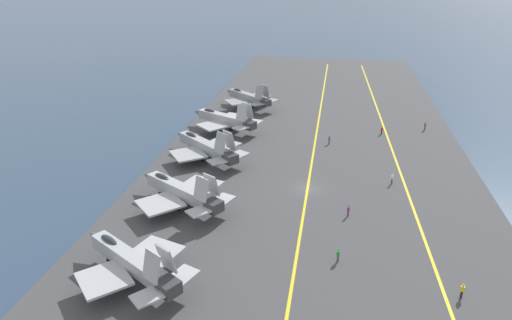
{
  "coord_description": "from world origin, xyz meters",
  "views": [
    {
      "loc": [
        -62.97,
        -3.1,
        31.8
      ],
      "look_at": [
        3.64,
        8.69,
        2.9
      ],
      "focal_mm": 32.0,
      "sensor_mm": 36.0,
      "label": 1
    }
  ],
  "objects_px": {
    "parked_jet_fifth": "(248,97)",
    "crew_red_vest": "(382,130)",
    "parked_jet_second": "(180,191)",
    "crew_purple_vest": "(348,210)",
    "crew_brown_vest": "(425,126)",
    "crew_green_vest": "(338,255)",
    "crew_white_vest": "(392,178)",
    "parked_jet_nearest": "(130,261)",
    "crew_blue_vest": "(329,139)",
    "parked_jet_third": "(205,146)",
    "crew_yellow_vest": "(462,290)",
    "parked_jet_fourth": "(224,119)"
  },
  "relations": [
    {
      "from": "crew_green_vest",
      "to": "crew_brown_vest",
      "type": "bearing_deg",
      "value": -19.21
    },
    {
      "from": "parked_jet_nearest",
      "to": "parked_jet_fifth",
      "type": "relative_size",
      "value": 1.06
    },
    {
      "from": "crew_brown_vest",
      "to": "crew_white_vest",
      "type": "xyz_separation_m",
      "value": [
        -27.31,
        9.14,
        0.01
      ]
    },
    {
      "from": "parked_jet_nearest",
      "to": "crew_brown_vest",
      "type": "height_order",
      "value": "parked_jet_nearest"
    },
    {
      "from": "parked_jet_nearest",
      "to": "crew_red_vest",
      "type": "bearing_deg",
      "value": -29.8
    },
    {
      "from": "parked_jet_fourth",
      "to": "crew_purple_vest",
      "type": "relative_size",
      "value": 9.51
    },
    {
      "from": "crew_purple_vest",
      "to": "crew_brown_vest",
      "type": "xyz_separation_m",
      "value": [
        38.57,
        -15.93,
        0.04
      ]
    },
    {
      "from": "parked_jet_nearest",
      "to": "crew_yellow_vest",
      "type": "bearing_deg",
      "value": -84.74
    },
    {
      "from": "parked_jet_nearest",
      "to": "parked_jet_second",
      "type": "xyz_separation_m",
      "value": [
        16.85,
        0.15,
        -0.14
      ]
    },
    {
      "from": "parked_jet_third",
      "to": "crew_yellow_vest",
      "type": "xyz_separation_m",
      "value": [
        -30.93,
        -35.91,
        -1.4
      ]
    },
    {
      "from": "parked_jet_third",
      "to": "parked_jet_fifth",
      "type": "distance_m",
      "value": 31.91
    },
    {
      "from": "crew_purple_vest",
      "to": "crew_brown_vest",
      "type": "bearing_deg",
      "value": -22.44
    },
    {
      "from": "parked_jet_third",
      "to": "crew_blue_vest",
      "type": "bearing_deg",
      "value": -62.72
    },
    {
      "from": "parked_jet_second",
      "to": "crew_yellow_vest",
      "type": "xyz_separation_m",
      "value": [
        -13.68,
        -34.54,
        -1.44
      ]
    },
    {
      "from": "parked_jet_second",
      "to": "parked_jet_fifth",
      "type": "relative_size",
      "value": 1.09
    },
    {
      "from": "parked_jet_fifth",
      "to": "crew_brown_vest",
      "type": "bearing_deg",
      "value": -103.49
    },
    {
      "from": "parked_jet_fifth",
      "to": "parked_jet_nearest",
      "type": "bearing_deg",
      "value": -179.9
    },
    {
      "from": "crew_blue_vest",
      "to": "crew_red_vest",
      "type": "relative_size",
      "value": 1.05
    },
    {
      "from": "parked_jet_second",
      "to": "crew_purple_vest",
      "type": "relative_size",
      "value": 9.37
    },
    {
      "from": "crew_yellow_vest",
      "to": "crew_red_vest",
      "type": "distance_m",
      "value": 49.52
    },
    {
      "from": "crew_white_vest",
      "to": "crew_red_vest",
      "type": "bearing_deg",
      "value": -0.39
    },
    {
      "from": "parked_jet_second",
      "to": "crew_brown_vest",
      "type": "relative_size",
      "value": 8.99
    },
    {
      "from": "parked_jet_fourth",
      "to": "crew_green_vest",
      "type": "bearing_deg",
      "value": -150.56
    },
    {
      "from": "crew_white_vest",
      "to": "crew_green_vest",
      "type": "bearing_deg",
      "value": 159.92
    },
    {
      "from": "parked_jet_nearest",
      "to": "crew_yellow_vest",
      "type": "relative_size",
      "value": 8.91
    },
    {
      "from": "crew_yellow_vest",
      "to": "crew_brown_vest",
      "type": "bearing_deg",
      "value": -4.98
    },
    {
      "from": "crew_red_vest",
      "to": "crew_brown_vest",
      "type": "bearing_deg",
      "value": -65.53
    },
    {
      "from": "crew_brown_vest",
      "to": "crew_red_vest",
      "type": "xyz_separation_m",
      "value": [
        -4.09,
        8.98,
        -0.07
      ]
    },
    {
      "from": "parked_jet_second",
      "to": "crew_purple_vest",
      "type": "xyz_separation_m",
      "value": [
        1.16,
        -23.27,
        -1.46
      ]
    },
    {
      "from": "parked_jet_second",
      "to": "parked_jet_third",
      "type": "xyz_separation_m",
      "value": [
        17.24,
        1.36,
        -0.04
      ]
    },
    {
      "from": "parked_jet_fifth",
      "to": "crew_red_vest",
      "type": "distance_m",
      "value": 33.11
    },
    {
      "from": "crew_brown_vest",
      "to": "parked_jet_nearest",
      "type": "bearing_deg",
      "value": 145.39
    },
    {
      "from": "crew_brown_vest",
      "to": "crew_red_vest",
      "type": "height_order",
      "value": "crew_brown_vest"
    },
    {
      "from": "crew_yellow_vest",
      "to": "crew_blue_vest",
      "type": "bearing_deg",
      "value": 19.22
    },
    {
      "from": "crew_purple_vest",
      "to": "crew_yellow_vest",
      "type": "height_order",
      "value": "crew_yellow_vest"
    },
    {
      "from": "crew_blue_vest",
      "to": "crew_green_vest",
      "type": "bearing_deg",
      "value": -176.86
    },
    {
      "from": "crew_brown_vest",
      "to": "crew_purple_vest",
      "type": "bearing_deg",
      "value": 157.56
    },
    {
      "from": "parked_jet_second",
      "to": "crew_red_vest",
      "type": "height_order",
      "value": "parked_jet_second"
    },
    {
      "from": "crew_blue_vest",
      "to": "crew_red_vest",
      "type": "distance_m",
      "value": 12.68
    },
    {
      "from": "crew_brown_vest",
      "to": "crew_yellow_vest",
      "type": "distance_m",
      "value": 53.62
    },
    {
      "from": "crew_purple_vest",
      "to": "parked_jet_nearest",
      "type": "bearing_deg",
      "value": 127.93
    },
    {
      "from": "parked_jet_fifth",
      "to": "crew_brown_vest",
      "type": "relative_size",
      "value": 8.25
    },
    {
      "from": "crew_purple_vest",
      "to": "crew_white_vest",
      "type": "xyz_separation_m",
      "value": [
        11.26,
        -6.79,
        0.05
      ]
    },
    {
      "from": "crew_blue_vest",
      "to": "parked_jet_nearest",
      "type": "bearing_deg",
      "value": 156.31
    },
    {
      "from": "parked_jet_second",
      "to": "crew_blue_vest",
      "type": "relative_size",
      "value": 9.25
    },
    {
      "from": "parked_jet_nearest",
      "to": "crew_purple_vest",
      "type": "xyz_separation_m",
      "value": [
        18.01,
        -23.11,
        -1.6
      ]
    },
    {
      "from": "crew_green_vest",
      "to": "crew_blue_vest",
      "type": "bearing_deg",
      "value": 3.14
    },
    {
      "from": "parked_jet_fourth",
      "to": "crew_red_vest",
      "type": "relative_size",
      "value": 9.83
    },
    {
      "from": "parked_jet_second",
      "to": "crew_red_vest",
      "type": "distance_m",
      "value": 46.75
    },
    {
      "from": "parked_jet_fourth",
      "to": "crew_red_vest",
      "type": "bearing_deg",
      "value": -83.9
    }
  ]
}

